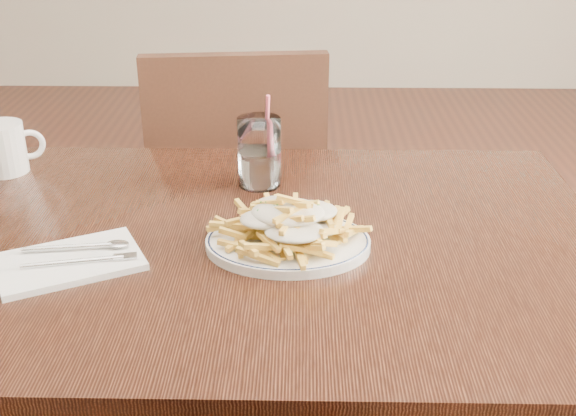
{
  "coord_description": "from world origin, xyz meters",
  "views": [
    {
      "loc": [
        0.09,
        -1.04,
        1.3
      ],
      "look_at": [
        0.07,
        -0.04,
        0.82
      ],
      "focal_mm": 45.0,
      "sensor_mm": 36.0,
      "label": 1
    }
  ],
  "objects_px": {
    "chair_far": "(238,197)",
    "loaded_fries": "(288,219)",
    "table": "(245,277)",
    "fries_plate": "(288,243)",
    "water_glass": "(260,156)",
    "coffee_mug": "(4,148)"
  },
  "relations": [
    {
      "from": "fries_plate",
      "to": "water_glass",
      "type": "xyz_separation_m",
      "value": [
        -0.06,
        0.25,
        0.05
      ]
    },
    {
      "from": "coffee_mug",
      "to": "fries_plate",
      "type": "bearing_deg",
      "value": -28.52
    },
    {
      "from": "loaded_fries",
      "to": "water_glass",
      "type": "distance_m",
      "value": 0.26
    },
    {
      "from": "chair_far",
      "to": "loaded_fries",
      "type": "xyz_separation_m",
      "value": [
        0.14,
        -0.69,
        0.28
      ]
    },
    {
      "from": "table",
      "to": "fries_plate",
      "type": "relative_size",
      "value": 4.04
    },
    {
      "from": "fries_plate",
      "to": "coffee_mug",
      "type": "relative_size",
      "value": 2.46
    },
    {
      "from": "table",
      "to": "coffee_mug",
      "type": "relative_size",
      "value": 9.93
    },
    {
      "from": "fries_plate",
      "to": "water_glass",
      "type": "relative_size",
      "value": 1.68
    },
    {
      "from": "table",
      "to": "chair_far",
      "type": "xyz_separation_m",
      "value": [
        -0.07,
        0.65,
        -0.15
      ]
    },
    {
      "from": "fries_plate",
      "to": "loaded_fries",
      "type": "distance_m",
      "value": 0.04
    },
    {
      "from": "chair_far",
      "to": "fries_plate",
      "type": "bearing_deg",
      "value": -78.26
    },
    {
      "from": "water_glass",
      "to": "fries_plate",
      "type": "bearing_deg",
      "value": -76.96
    },
    {
      "from": "loaded_fries",
      "to": "water_glass",
      "type": "bearing_deg",
      "value": 103.04
    },
    {
      "from": "fries_plate",
      "to": "water_glass",
      "type": "bearing_deg",
      "value": 103.04
    },
    {
      "from": "table",
      "to": "coffee_mug",
      "type": "height_order",
      "value": "coffee_mug"
    },
    {
      "from": "table",
      "to": "loaded_fries",
      "type": "xyz_separation_m",
      "value": [
        0.07,
        -0.04,
        0.13
      ]
    },
    {
      "from": "table",
      "to": "chair_far",
      "type": "relative_size",
      "value": 1.31
    },
    {
      "from": "fries_plate",
      "to": "chair_far",
      "type": "bearing_deg",
      "value": 101.74
    },
    {
      "from": "fries_plate",
      "to": "loaded_fries",
      "type": "xyz_separation_m",
      "value": [
        0.0,
        -0.0,
        0.04
      ]
    },
    {
      "from": "table",
      "to": "coffee_mug",
      "type": "bearing_deg",
      "value": 151.44
    },
    {
      "from": "chair_far",
      "to": "loaded_fries",
      "type": "relative_size",
      "value": 3.55
    },
    {
      "from": "table",
      "to": "fries_plate",
      "type": "height_order",
      "value": "fries_plate"
    }
  ]
}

